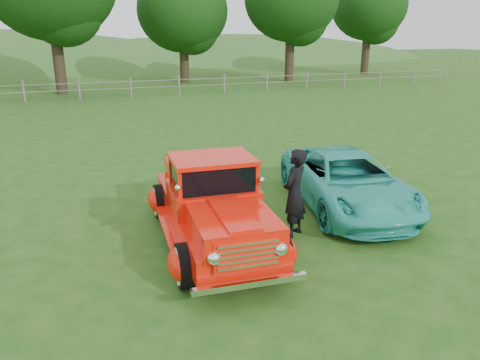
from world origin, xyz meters
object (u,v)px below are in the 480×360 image
object	(u,v)px
tree_far_east	(369,6)
red_pickup	(212,204)
tree_near_east	(182,11)
man	(294,193)
teal_sedan	(347,181)

from	to	relation	value
tree_far_east	red_pickup	xyz separation A→B (m)	(-23.04, -29.26, -5.06)
tree_far_east	tree_near_east	bearing A→B (deg)	-176.63
tree_near_east	man	size ratio (longest dim) A/B	4.57
tree_near_east	teal_sedan	size ratio (longest dim) A/B	1.78
teal_sedan	red_pickup	bearing A→B (deg)	-158.22
tree_far_east	teal_sedan	size ratio (longest dim) A/B	1.89
man	tree_near_east	bearing A→B (deg)	-137.74
tree_far_east	man	distance (m)	36.78
red_pickup	teal_sedan	distance (m)	3.60
teal_sedan	man	world-z (taller)	man
teal_sedan	man	distance (m)	2.14
red_pickup	teal_sedan	world-z (taller)	red_pickup
man	teal_sedan	bearing A→B (deg)	169.59
tree_near_east	tree_far_east	world-z (taller)	tree_far_east
tree_near_east	teal_sedan	world-z (taller)	tree_near_east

